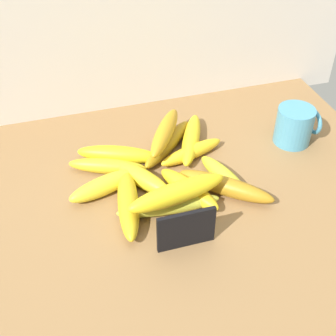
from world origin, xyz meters
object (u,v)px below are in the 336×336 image
object	(u,v)px
banana_4	(142,178)
banana_10	(224,176)
banana_7	(188,188)
banana_0	(118,154)
banana_11	(104,185)
banana_13	(177,193)
banana_8	(128,203)
chalkboard_sign	(186,230)
banana_3	(107,166)
banana_1	(192,152)
banana_2	(168,144)
banana_9	(191,139)
banana_6	(225,186)
banana_5	(169,206)
banana_12	(165,132)
coffee_mug	(295,125)

from	to	relation	value
banana_4	banana_10	bearing A→B (deg)	-13.34
banana_4	banana_7	world-z (taller)	banana_4
banana_0	banana_11	size ratio (longest dim) A/B	1.17
banana_4	banana_13	world-z (taller)	banana_13
banana_0	banana_8	world-z (taller)	banana_8
banana_0	banana_11	world-z (taller)	same
banana_7	banana_11	distance (cm)	17.45
chalkboard_sign	banana_3	size ratio (longest dim) A/B	0.63
banana_0	banana_1	xyz separation A→B (cm)	(16.36, -3.55, -0.34)
banana_0	banana_1	world-z (taller)	banana_0
banana_0	banana_8	xyz separation A→B (cm)	(-1.30, -16.00, 0.10)
banana_2	banana_9	world-z (taller)	banana_9
banana_8	banana_13	world-z (taller)	banana_13
banana_3	banana_6	xyz separation A→B (cm)	(22.29, -13.87, 0.31)
banana_1	banana_13	distance (cm)	18.68
banana_0	banana_5	bearing A→B (deg)	-71.50
banana_12	coffee_mug	bearing A→B (deg)	-9.01
banana_1	banana_9	xyz separation A→B (cm)	(1.41, 4.38, 0.27)
banana_13	coffee_mug	bearing A→B (deg)	24.21
banana_5	chalkboard_sign	bearing A→B (deg)	-86.33
banana_7	banana_11	bearing A→B (deg)	161.42
banana_2	banana_3	world-z (taller)	banana_2
coffee_mug	chalkboard_sign	bearing A→B (deg)	-146.05
banana_1	banana_2	world-z (taller)	banana_2
banana_0	banana_13	distance (cm)	21.44
banana_4	banana_5	distance (cm)	9.87
banana_6	banana_12	world-z (taller)	banana_12
banana_1	banana_13	world-z (taller)	banana_13
banana_5	banana_6	size ratio (longest dim) A/B	1.01
banana_7	banana_12	world-z (taller)	banana_12
banana_3	banana_2	bearing A→B (deg)	14.51
banana_1	banana_11	world-z (taller)	banana_11
banana_3	banana_8	world-z (taller)	banana_8
banana_9	banana_10	xyz separation A→B (cm)	(2.47, -14.30, -0.17)
banana_4	banana_6	world-z (taller)	same
banana_6	chalkboard_sign	bearing A→B (deg)	-138.51
chalkboard_sign	banana_1	bearing A→B (deg)	68.66
chalkboard_sign	banana_12	bearing A→B (deg)	81.32
banana_9	banana_12	distance (cm)	7.51
banana_12	banana_11	bearing A→B (deg)	-148.30
banana_6	banana_10	xyz separation A→B (cm)	(1.02, 3.45, -0.26)
banana_3	banana_5	size ratio (longest dim) A/B	0.83
banana_3	banana_8	xyz separation A→B (cm)	(1.77, -12.96, 0.38)
chalkboard_sign	coffee_mug	xyz separation A→B (cm)	(34.89, 23.49, 0.63)
chalkboard_sign	banana_4	distance (cm)	18.86
coffee_mug	banana_0	size ratio (longest dim) A/B	0.54
banana_5	banana_11	xyz separation A→B (cm)	(-11.19, 9.36, 0.28)
banana_7	banana_8	size ratio (longest dim) A/B	0.80
banana_4	banana_11	distance (cm)	8.11
banana_11	banana_13	xyz separation A→B (cm)	(12.67, -10.20, 3.66)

